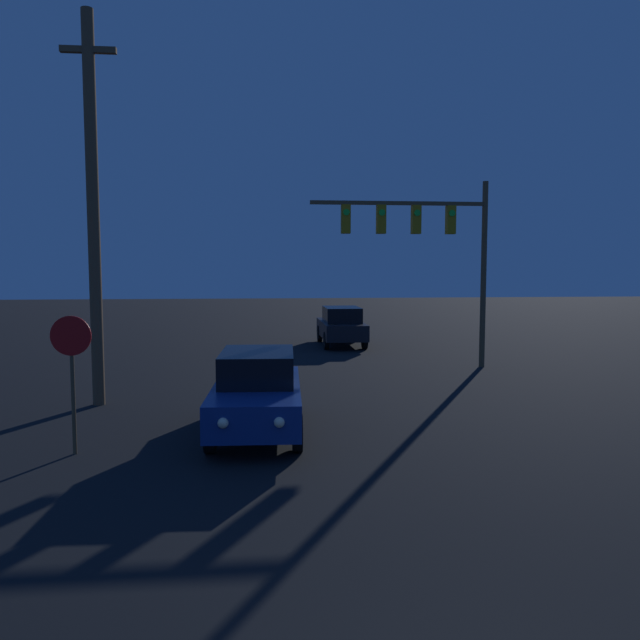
# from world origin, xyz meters

# --- Properties ---
(car_near) EXTENTS (1.86, 4.27, 1.60)m
(car_near) POSITION_xyz_m (-1.60, 8.73, 0.83)
(car_near) COLOR navy
(car_near) RESTS_ON ground_plane
(car_far) EXTENTS (1.73, 4.22, 1.60)m
(car_far) POSITION_xyz_m (1.84, 22.03, 0.83)
(car_far) COLOR black
(car_far) RESTS_ON ground_plane
(traffic_signal_mast) EXTENTS (5.71, 0.30, 5.97)m
(traffic_signal_mast) POSITION_xyz_m (3.83, 16.09, 4.21)
(traffic_signal_mast) COLOR brown
(traffic_signal_mast) RESTS_ON ground_plane
(stop_sign) EXTENTS (0.69, 0.07, 2.43)m
(stop_sign) POSITION_xyz_m (-4.79, 7.60, 1.69)
(stop_sign) COLOR brown
(stop_sign) RESTS_ON ground_plane
(utility_pole) EXTENTS (1.25, 0.28, 9.07)m
(utility_pole) POSITION_xyz_m (-5.36, 11.59, 4.66)
(utility_pole) COLOR brown
(utility_pole) RESTS_ON ground_plane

